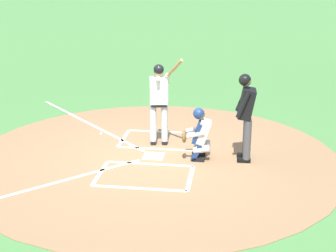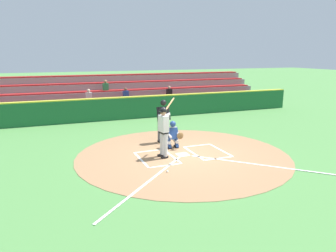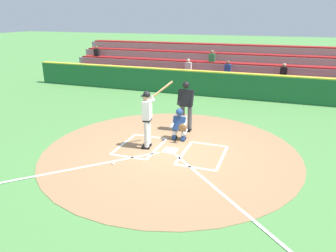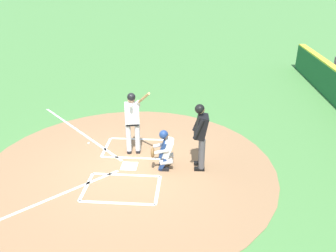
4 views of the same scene
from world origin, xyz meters
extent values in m
plane|color=#4C8442|center=(0.00, 0.00, 0.00)|extent=(120.00, 120.00, 0.00)
cylinder|color=#99704C|center=(0.00, 0.00, 0.01)|extent=(8.00, 8.00, 0.01)
cube|color=white|center=(0.00, 0.00, 0.01)|extent=(0.44, 0.44, 0.01)
cube|color=white|center=(-1.05, -0.90, 0.01)|extent=(1.20, 0.08, 0.01)
cube|color=white|center=(-1.05, 0.90, 0.01)|extent=(1.20, 0.08, 0.01)
cube|color=white|center=(-0.45, 0.00, 0.01)|extent=(0.08, 1.80, 0.01)
cube|color=white|center=(-1.65, 0.00, 0.01)|extent=(0.08, 1.80, 0.01)
cube|color=white|center=(1.05, -0.90, 0.01)|extent=(1.20, 0.08, 0.01)
cube|color=white|center=(1.05, 0.90, 0.01)|extent=(1.20, 0.08, 0.01)
cube|color=white|center=(0.45, 0.00, 0.01)|extent=(0.08, 1.80, 0.01)
cube|color=white|center=(1.65, 0.00, 0.01)|extent=(0.08, 1.80, 0.01)
cube|color=white|center=(2.10, 2.10, 0.01)|extent=(3.73, 3.73, 0.01)
cube|color=white|center=(-2.10, 2.10, 0.01)|extent=(3.73, 3.73, 0.01)
cylinder|color=silver|center=(0.75, 0.13, 0.50)|extent=(0.15, 0.15, 0.84)
cube|color=black|center=(0.79, 0.14, 0.04)|extent=(0.28, 0.16, 0.09)
cylinder|color=silver|center=(0.79, -0.12, 0.50)|extent=(0.15, 0.15, 0.84)
cube|color=black|center=(0.83, -0.12, 0.04)|extent=(0.28, 0.16, 0.09)
cube|color=black|center=(0.77, 0.00, 0.97)|extent=(0.27, 0.37, 0.10)
cube|color=white|center=(0.77, 0.00, 1.28)|extent=(0.30, 0.43, 0.60)
sphere|color=#9E7051|center=(0.79, 0.01, 1.69)|extent=(0.21, 0.21, 0.21)
sphere|color=black|center=(0.77, 0.00, 1.76)|extent=(0.23, 0.23, 0.23)
cube|color=black|center=(0.88, 0.02, 1.73)|extent=(0.14, 0.19, 0.02)
cylinder|color=white|center=(0.72, 0.01, 1.56)|extent=(0.44, 0.16, 0.21)
cylinder|color=white|center=(0.76, -0.20, 1.56)|extent=(0.28, 0.13, 0.29)
cylinder|color=#AD7F4C|center=(0.42, -0.39, 1.86)|extent=(0.63, 0.46, 0.53)
cylinder|color=#AD7F4C|center=(0.70, -0.19, 1.62)|extent=(0.10, 0.11, 0.08)
cube|color=black|center=(-0.14, -0.98, 0.04)|extent=(0.13, 0.26, 0.09)
cube|color=navy|center=(-0.14, -0.94, 0.20)|extent=(0.12, 0.25, 0.37)
cylinder|color=silver|center=(-0.14, -1.04, 0.28)|extent=(0.16, 0.36, 0.21)
cube|color=black|center=(0.18, -0.98, 0.04)|extent=(0.13, 0.26, 0.09)
cube|color=navy|center=(0.18, -0.94, 0.20)|extent=(0.12, 0.25, 0.37)
cylinder|color=silver|center=(0.18, -1.04, 0.28)|extent=(0.16, 0.36, 0.21)
cube|color=silver|center=(0.02, -1.05, 0.62)|extent=(0.41, 0.37, 0.52)
cube|color=navy|center=(0.02, -0.94, 0.62)|extent=(0.42, 0.23, 0.46)
sphere|color=brown|center=(0.02, -0.98, 0.99)|extent=(0.21, 0.21, 0.21)
sphere|color=navy|center=(0.02, -0.96, 1.01)|extent=(0.24, 0.24, 0.24)
cylinder|color=silver|center=(-0.18, -0.88, 0.60)|extent=(0.10, 0.45, 0.20)
cylinder|color=silver|center=(0.22, -0.88, 0.60)|extent=(0.10, 0.45, 0.20)
ellipsoid|color=brown|center=(-0.19, -0.68, 0.57)|extent=(0.28, 0.11, 0.28)
cylinder|color=#4C4C51|center=(-0.06, -1.98, 0.51)|extent=(0.16, 0.16, 0.86)
cube|color=black|center=(-0.06, -1.93, 0.04)|extent=(0.14, 0.28, 0.09)
cylinder|color=#4C4C51|center=(0.22, -1.97, 0.51)|extent=(0.16, 0.16, 0.86)
cube|color=black|center=(0.22, -1.92, 0.04)|extent=(0.14, 0.28, 0.09)
cube|color=black|center=(0.08, -1.94, 1.25)|extent=(0.45, 0.38, 0.66)
sphere|color=#9E7051|center=(0.08, -1.90, 1.72)|extent=(0.22, 0.22, 0.22)
sphere|color=black|center=(0.08, -1.88, 1.74)|extent=(0.25, 0.25, 0.25)
cylinder|color=black|center=(-0.16, -1.86, 1.28)|extent=(0.11, 0.29, 0.56)
cylinder|color=black|center=(0.32, -1.85, 1.28)|extent=(0.11, 0.29, 0.56)
sphere|color=white|center=(1.21, 1.50, 0.04)|extent=(0.07, 0.07, 0.07)
camera|label=1|loc=(-10.04, -1.72, 4.03)|focal=54.04mm
camera|label=2|loc=(4.76, 10.60, 3.76)|focal=34.27mm
camera|label=3|loc=(-3.04, 8.71, 4.08)|focal=33.96mm
camera|label=4|loc=(-7.99, -1.67, 4.96)|focal=36.45mm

